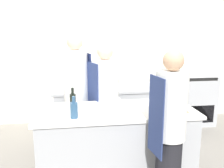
{
  "coord_description": "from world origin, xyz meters",
  "views": [
    {
      "loc": [
        -0.47,
        -2.94,
        1.88
      ],
      "look_at": [
        0.0,
        0.35,
        1.16
      ],
      "focal_mm": 40.0,
      "sensor_mm": 36.0,
      "label": 1
    }
  ],
  "objects_px": {
    "chef_at_pass_far": "(105,101)",
    "bottle_cooking_oil": "(73,101)",
    "bottle_olive_oil": "(156,96)",
    "bottle_wine": "(74,110)",
    "bowl_prep_small": "(114,101)",
    "chef_at_stove": "(77,95)",
    "stockpot": "(112,79)",
    "chef_at_prep_near": "(169,131)",
    "oven_range": "(191,98)",
    "bowl_mixing_large": "(120,107)",
    "bottle_vinegar": "(155,108)"
  },
  "relations": [
    {
      "from": "chef_at_stove",
      "to": "bottle_vinegar",
      "type": "xyz_separation_m",
      "value": [
        0.89,
        -1.08,
        0.1
      ]
    },
    {
      "from": "chef_at_stove",
      "to": "bottle_olive_oil",
      "type": "distance_m",
      "value": 1.21
    },
    {
      "from": "bottle_olive_oil",
      "to": "bowl_prep_small",
      "type": "distance_m",
      "value": 0.57
    },
    {
      "from": "bottle_olive_oil",
      "to": "bottle_cooking_oil",
      "type": "relative_size",
      "value": 0.91
    },
    {
      "from": "chef_at_stove",
      "to": "bowl_mixing_large",
      "type": "height_order",
      "value": "chef_at_stove"
    },
    {
      "from": "bottle_vinegar",
      "to": "bowl_mixing_large",
      "type": "xyz_separation_m",
      "value": [
        -0.35,
        0.32,
        -0.07
      ]
    },
    {
      "from": "chef_at_stove",
      "to": "bottle_vinegar",
      "type": "bearing_deg",
      "value": 25.12
    },
    {
      "from": "bottle_olive_oil",
      "to": "bottle_wine",
      "type": "xyz_separation_m",
      "value": [
        -1.08,
        -0.4,
        -0.0
      ]
    },
    {
      "from": "bottle_olive_oil",
      "to": "chef_at_stove",
      "type": "bearing_deg",
      "value": 150.84
    },
    {
      "from": "stockpot",
      "to": "chef_at_pass_far",
      "type": "bearing_deg",
      "value": -105.77
    },
    {
      "from": "bottle_olive_oil",
      "to": "bottle_wine",
      "type": "height_order",
      "value": "bottle_olive_oil"
    },
    {
      "from": "oven_range",
      "to": "chef_at_pass_far",
      "type": "bearing_deg",
      "value": -149.55
    },
    {
      "from": "bottle_wine",
      "to": "bowl_prep_small",
      "type": "height_order",
      "value": "bottle_wine"
    },
    {
      "from": "bottle_vinegar",
      "to": "chef_at_pass_far",
      "type": "bearing_deg",
      "value": 116.65
    },
    {
      "from": "bottle_wine",
      "to": "bowl_prep_small",
      "type": "distance_m",
      "value": 0.74
    },
    {
      "from": "bottle_vinegar",
      "to": "bottle_cooking_oil",
      "type": "bearing_deg",
      "value": 157.25
    },
    {
      "from": "bottle_olive_oil",
      "to": "bowl_mixing_large",
      "type": "height_order",
      "value": "bottle_olive_oil"
    },
    {
      "from": "bottle_olive_oil",
      "to": "bowl_prep_small",
      "type": "height_order",
      "value": "bottle_olive_oil"
    },
    {
      "from": "bowl_prep_small",
      "to": "oven_range",
      "type": "bearing_deg",
      "value": 38.42
    },
    {
      "from": "chef_at_pass_far",
      "to": "bowl_prep_small",
      "type": "xyz_separation_m",
      "value": [
        0.08,
        -0.33,
        0.1
      ]
    },
    {
      "from": "chef_at_prep_near",
      "to": "chef_at_pass_far",
      "type": "distance_m",
      "value": 1.35
    },
    {
      "from": "chef_at_stove",
      "to": "bowl_mixing_large",
      "type": "distance_m",
      "value": 0.93
    },
    {
      "from": "bottle_wine",
      "to": "bowl_prep_small",
      "type": "relative_size",
      "value": 1.36
    },
    {
      "from": "chef_at_pass_far",
      "to": "bottle_cooking_oil",
      "type": "xyz_separation_m",
      "value": [
        -0.46,
        -0.54,
        0.18
      ]
    },
    {
      "from": "oven_range",
      "to": "chef_at_prep_near",
      "type": "height_order",
      "value": "chef_at_prep_near"
    },
    {
      "from": "bowl_prep_small",
      "to": "stockpot",
      "type": "height_order",
      "value": "stockpot"
    },
    {
      "from": "oven_range",
      "to": "bowl_mixing_large",
      "type": "height_order",
      "value": "oven_range"
    },
    {
      "from": "chef_at_pass_far",
      "to": "bottle_cooking_oil",
      "type": "relative_size",
      "value": 5.99
    },
    {
      "from": "bottle_vinegar",
      "to": "bottle_cooking_oil",
      "type": "height_order",
      "value": "bottle_cooking_oil"
    },
    {
      "from": "chef_at_stove",
      "to": "bottle_olive_oil",
      "type": "relative_size",
      "value": 7.07
    },
    {
      "from": "chef_at_stove",
      "to": "bottle_wine",
      "type": "bearing_deg",
      "value": -15.98
    },
    {
      "from": "bottle_olive_oil",
      "to": "stockpot",
      "type": "height_order",
      "value": "bottle_olive_oil"
    },
    {
      "from": "bottle_cooking_oil",
      "to": "stockpot",
      "type": "xyz_separation_m",
      "value": [
        0.67,
        1.27,
        0.01
      ]
    },
    {
      "from": "chef_at_prep_near",
      "to": "stockpot",
      "type": "xyz_separation_m",
      "value": [
        -0.32,
        1.97,
        0.17
      ]
    },
    {
      "from": "chef_at_pass_far",
      "to": "bottle_wine",
      "type": "distance_m",
      "value": 0.97
    },
    {
      "from": "bottle_wine",
      "to": "stockpot",
      "type": "bearing_deg",
      "value": 67.35
    },
    {
      "from": "stockpot",
      "to": "chef_at_stove",
      "type": "bearing_deg",
      "value": -137.04
    },
    {
      "from": "chef_at_pass_far",
      "to": "bottle_wine",
      "type": "xyz_separation_m",
      "value": [
        -0.45,
        -0.84,
        0.17
      ]
    },
    {
      "from": "bowl_mixing_large",
      "to": "bottle_olive_oil",
      "type": "bearing_deg",
      "value": 18.96
    },
    {
      "from": "chef_at_prep_near",
      "to": "oven_range",
      "type": "bearing_deg",
      "value": -39.15
    },
    {
      "from": "chef_at_pass_far",
      "to": "bowl_mixing_large",
      "type": "height_order",
      "value": "chef_at_pass_far"
    },
    {
      "from": "chef_at_pass_far",
      "to": "stockpot",
      "type": "relative_size",
      "value": 6.43
    },
    {
      "from": "bottle_olive_oil",
      "to": "bottle_cooking_oil",
      "type": "xyz_separation_m",
      "value": [
        -1.1,
        -0.1,
        0.01
      ]
    },
    {
      "from": "bowl_mixing_large",
      "to": "bottle_vinegar",
      "type": "bearing_deg",
      "value": -42.14
    },
    {
      "from": "bottle_cooking_oil",
      "to": "bowl_prep_small",
      "type": "height_order",
      "value": "bottle_cooking_oil"
    },
    {
      "from": "chef_at_stove",
      "to": "chef_at_pass_far",
      "type": "bearing_deg",
      "value": 56.24
    },
    {
      "from": "bottle_cooking_oil",
      "to": "bowl_mixing_large",
      "type": "height_order",
      "value": "bottle_cooking_oil"
    },
    {
      "from": "bottle_cooking_oil",
      "to": "stockpot",
      "type": "relative_size",
      "value": 1.07
    },
    {
      "from": "chef_at_prep_near",
      "to": "stockpot",
      "type": "bearing_deg",
      "value": 0.29
    },
    {
      "from": "chef_at_stove",
      "to": "chef_at_pass_far",
      "type": "distance_m",
      "value": 0.45
    }
  ]
}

